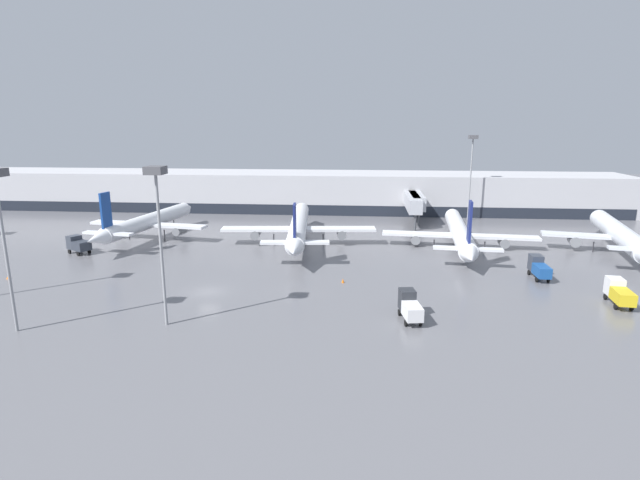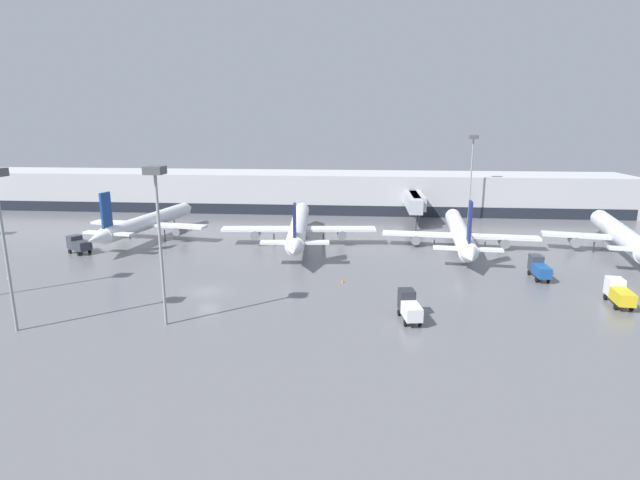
# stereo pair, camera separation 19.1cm
# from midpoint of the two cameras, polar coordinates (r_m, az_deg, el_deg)

# --- Properties ---
(ground_plane) EXTENTS (320.00, 320.00, 0.00)m
(ground_plane) POSITION_cam_midpoint_polar(r_m,az_deg,el_deg) (64.60, -12.75, -5.78)
(ground_plane) COLOR slate
(terminal_building) EXTENTS (160.00, 31.43, 9.00)m
(terminal_building) POSITION_cam_midpoint_polar(r_m,az_deg,el_deg) (122.51, -4.03, 5.61)
(terminal_building) COLOR #B2B2B7
(terminal_building) RESTS_ON ground_plane
(parked_jet_0) EXTENTS (22.29, 33.10, 10.13)m
(parked_jet_0) POSITION_cam_midpoint_polar(r_m,az_deg,el_deg) (95.17, -19.18, 1.97)
(parked_jet_0) COLOR silver
(parked_jet_0) RESTS_ON ground_plane
(parked_jet_1) EXTENTS (26.04, 36.78, 9.90)m
(parked_jet_1) POSITION_cam_midpoint_polar(r_m,az_deg,el_deg) (87.61, 15.60, 0.83)
(parked_jet_1) COLOR silver
(parked_jet_1) RESTS_ON ground_plane
(parked_jet_2) EXTENTS (26.78, 38.71, 9.32)m
(parked_jet_2) POSITION_cam_midpoint_polar(r_m,az_deg,el_deg) (86.36, -2.53, 1.59)
(parked_jet_2) COLOR silver
(parked_jet_2) RESTS_ON ground_plane
(parked_jet_3) EXTENTS (23.45, 35.69, 10.14)m
(parked_jet_3) POSITION_cam_midpoint_polar(r_m,az_deg,el_deg) (94.12, 31.01, 0.56)
(parked_jet_3) COLOR silver
(parked_jet_3) RESTS_ON ground_plane
(service_truck_0) EXTENTS (2.40, 4.97, 2.99)m
(service_truck_0) POSITION_cam_midpoint_polar(r_m,az_deg,el_deg) (54.67, 10.12, -7.43)
(service_truck_0) COLOR silver
(service_truck_0) RESTS_ON ground_plane
(service_truck_1) EXTENTS (4.52, 3.74, 2.83)m
(service_truck_1) POSITION_cam_midpoint_polar(r_m,az_deg,el_deg) (89.72, -25.96, -0.44)
(service_truck_1) COLOR #2D333D
(service_truck_1) RESTS_ON ground_plane
(service_truck_2) EXTENTS (2.34, 5.50, 2.80)m
(service_truck_2) POSITION_cam_midpoint_polar(r_m,az_deg,el_deg) (67.81, 30.91, -5.12)
(service_truck_2) COLOR gold
(service_truck_2) RESTS_ON ground_plane
(service_truck_3) EXTENTS (1.76, 5.22, 2.90)m
(service_truck_3) POSITION_cam_midpoint_polar(r_m,az_deg,el_deg) (74.10, 23.66, -2.87)
(service_truck_3) COLOR #19478C
(service_truck_3) RESTS_ON ground_plane
(traffic_cone_0) EXTENTS (0.36, 0.36, 0.56)m
(traffic_cone_0) POSITION_cam_midpoint_polar(r_m,az_deg,el_deg) (66.41, 2.55, -4.67)
(traffic_cone_0) COLOR orange
(traffic_cone_0) RESTS_ON ground_plane
(traffic_cone_1) EXTENTS (0.41, 0.41, 0.62)m
(traffic_cone_1) POSITION_cam_midpoint_polar(r_m,az_deg,el_deg) (97.81, 20.77, 0.34)
(traffic_cone_1) COLOR orange
(traffic_cone_1) RESTS_ON ground_plane
(traffic_cone_2) EXTENTS (0.50, 0.50, 0.55)m
(traffic_cone_2) POSITION_cam_midpoint_polar(r_m,az_deg,el_deg) (80.19, -32.12, -3.59)
(traffic_cone_2) COLOR orange
(traffic_cone_2) RESTS_ON ground_plane
(apron_light_mast_0) EXTENTS (1.80, 1.80, 18.20)m
(apron_light_mast_0) POSITION_cam_midpoint_polar(r_m,az_deg,el_deg) (111.67, 16.94, 9.44)
(apron_light_mast_0) COLOR gray
(apron_light_mast_0) RESTS_ON ground_plane
(apron_light_mast_3) EXTENTS (1.80, 1.80, 16.56)m
(apron_light_mast_3) POSITION_cam_midpoint_polar(r_m,az_deg,el_deg) (52.18, -18.18, 4.37)
(apron_light_mast_3) COLOR gray
(apron_light_mast_3) RESTS_ON ground_plane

